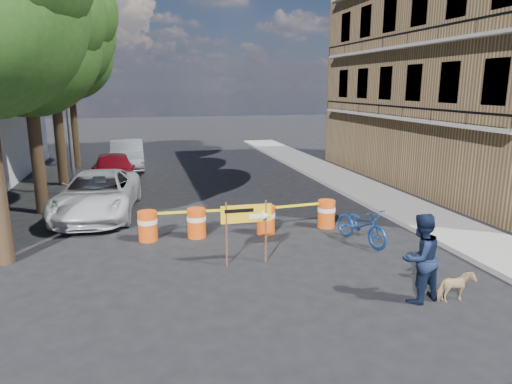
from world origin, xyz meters
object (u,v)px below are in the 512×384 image
detour_sign (252,218)px  bicycle (362,209)px  barrel_mid_right (266,219)px  pedestrian (420,258)px  sedan_red (114,170)px  barrel_far_left (148,225)px  sedan_silver (127,154)px  barrel_mid_left (197,222)px  dog (456,287)px  suv_white (98,194)px  barrel_far_right (326,213)px

detour_sign → bicycle: (3.50, 0.82, -0.20)m
barrel_mid_right → bicycle: bicycle is taller
pedestrian → sedan_red: size_ratio=0.42×
barrel_far_left → sedan_red: 8.07m
sedan_silver → barrel_mid_left: bearing=-80.8°
dog → suv_white: bearing=36.9°
dog → sedan_red: bearing=24.6°
bicycle → barrel_far_left: bearing=148.6°
barrel_far_right → suv_white: bearing=155.5°
bicycle → sedan_silver: bicycle is taller
barrel_far_right → suv_white: (-7.34, 3.35, 0.30)m
detour_sign → sedan_red: 11.21m
dog → sedan_silver: 19.74m
pedestrian → sedan_red: (-6.85, 13.42, -0.19)m
dog → bicycle: bearing=-1.8°
pedestrian → suv_white: size_ratio=0.35×
barrel_far_left → sedan_silver: sedan_silver is taller
detour_sign → dog: detour_sign is taller
barrel_far_left → barrel_far_right: 5.69m
barrel_mid_left → sedan_red: sedan_red is taller
barrel_mid_left → sedan_silver: size_ratio=0.18×
barrel_mid_left → detour_sign: size_ratio=0.53×
sedan_red → dog: bearing=-64.8°
barrel_mid_left → sedan_silver: 12.96m
barrel_far_left → bicycle: 6.35m
detour_sign → bicycle: size_ratio=0.82×
barrel_mid_right → bicycle: size_ratio=0.44×
barrel_far_right → sedan_silver: sedan_silver is taller
pedestrian → dog: (0.76, -0.24, -0.64)m
barrel_mid_left → suv_white: 4.57m
sedan_silver → barrel_far_right: bearing=-63.8°
barrel_far_left → barrel_mid_right: bearing=-3.8°
barrel_mid_left → bicycle: size_ratio=0.44×
detour_sign → bicycle: 3.60m
barrel_mid_right → detour_sign: detour_sign is taller
dog → sedan_red: (-7.61, 13.67, 0.45)m
barrel_mid_left → sedan_silver: bearing=100.1°
barrel_far_right → sedan_red: 10.65m
suv_white → sedan_silver: sedan_silver is taller
barrel_mid_left → detour_sign: (1.14, -2.49, 0.75)m
pedestrian → suv_white: bearing=-65.7°
barrel_far_left → sedan_silver: size_ratio=0.18×
barrel_far_left → dog: barrel_far_left is taller
barrel_far_right → sedan_silver: 14.33m
barrel_far_left → barrel_mid_right: size_ratio=1.00×
barrel_far_right → bicycle: size_ratio=0.44×
detour_sign → bicycle: bicycle is taller
barrel_mid_left → barrel_far_right: (4.24, -0.01, 0.00)m
barrel_mid_right → pedestrian: bearing=-69.7°
dog → pedestrian: bearing=67.6°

